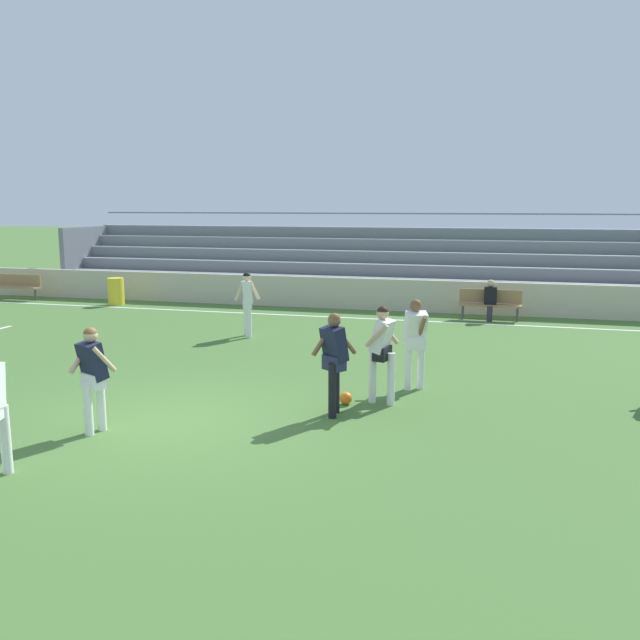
# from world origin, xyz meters

# --- Properties ---
(ground_plane) EXTENTS (160.00, 160.00, 0.00)m
(ground_plane) POSITION_xyz_m (0.00, 0.00, 0.00)
(ground_plane) COLOR #477033
(field_line_sideline) EXTENTS (44.00, 0.12, 0.01)m
(field_line_sideline) POSITION_xyz_m (0.00, 10.25, 0.00)
(field_line_sideline) COLOR white
(field_line_sideline) RESTS_ON ground
(sideline_wall) EXTENTS (48.00, 0.16, 1.02)m
(sideline_wall) POSITION_xyz_m (0.00, 11.95, 0.51)
(sideline_wall) COLOR beige
(sideline_wall) RESTS_ON ground
(bleacher_stand) EXTENTS (23.11, 3.53, 3.06)m
(bleacher_stand) POSITION_xyz_m (0.12, 14.61, 1.34)
(bleacher_stand) COLOR #9EA3AD
(bleacher_stand) RESTS_ON ground
(bench_near_bin) EXTENTS (1.80, 0.40, 0.90)m
(bench_near_bin) POSITION_xyz_m (-11.81, 10.97, 0.55)
(bench_near_bin) COLOR #99754C
(bench_near_bin) RESTS_ON ground
(bench_far_left) EXTENTS (1.80, 0.40, 0.90)m
(bench_far_left) POSITION_xyz_m (4.65, 10.97, 0.55)
(bench_far_left) COLOR #99754C
(bench_far_left) RESTS_ON ground
(trash_bin) EXTENTS (0.54, 0.54, 0.92)m
(trash_bin) POSITION_xyz_m (-7.71, 10.79, 0.46)
(trash_bin) COLOR yellow
(trash_bin) RESTS_ON ground
(spectator_seated) EXTENTS (0.36, 0.42, 1.21)m
(spectator_seated) POSITION_xyz_m (4.65, 10.86, 0.70)
(spectator_seated) COLOR #2D2D38
(spectator_seated) RESTS_ON ground
(player_dark_wide_left) EXTENTS (0.69, 0.48, 1.68)m
(player_dark_wide_left) POSITION_xyz_m (2.37, 1.02, 1.00)
(player_dark_wide_left) COLOR black
(player_dark_wide_left) RESTS_ON ground
(player_white_on_ball) EXTENTS (0.55, 0.57, 1.70)m
(player_white_on_ball) POSITION_xyz_m (3.01, 1.85, 1.01)
(player_white_on_ball) COLOR white
(player_white_on_ball) RESTS_ON ground
(player_dark_challenging) EXTENTS (0.62, 0.45, 1.61)m
(player_dark_challenging) POSITION_xyz_m (-0.87, -0.73, 0.95)
(player_dark_challenging) COLOR white
(player_dark_challenging) RESTS_ON ground
(player_white_wide_right) EXTENTS (0.60, 0.46, 1.67)m
(player_white_wide_right) POSITION_xyz_m (-1.35, 6.76, 0.99)
(player_white_wide_right) COLOR white
(player_white_wide_right) RESTS_ON ground
(player_white_trailing_run) EXTENTS (0.50, 0.67, 1.68)m
(player_white_trailing_run) POSITION_xyz_m (3.43, 2.90, 1.00)
(player_white_trailing_run) COLOR white
(player_white_trailing_run) RESTS_ON ground
(soccer_ball) EXTENTS (0.22, 0.22, 0.22)m
(soccer_ball) POSITION_xyz_m (2.43, 1.64, 0.11)
(soccer_ball) COLOR orange
(soccer_ball) RESTS_ON ground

